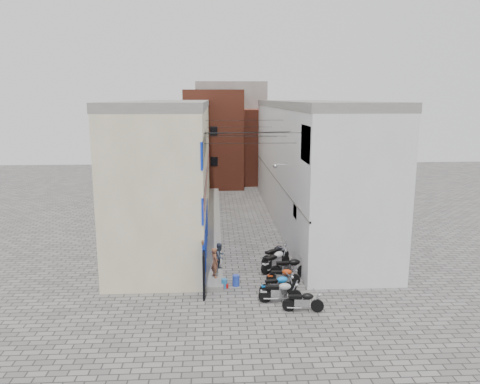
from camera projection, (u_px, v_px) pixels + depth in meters
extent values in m
plane|color=#595654|center=(256.00, 291.00, 22.68)|extent=(90.00, 90.00, 0.00)
cube|color=slate|center=(214.00, 220.00, 35.27)|extent=(0.90, 26.00, 0.25)
cube|color=#BFB490|center=(173.00, 167.00, 34.29)|extent=(5.00, 26.00, 8.50)
cube|color=#B46C65|center=(207.00, 170.00, 34.48)|extent=(0.10, 26.00, 0.80)
cube|color=#0C2AB8|center=(206.00, 237.00, 27.08)|extent=(0.12, 10.20, 2.40)
cube|color=#0C2AB8|center=(204.00, 169.00, 26.29)|extent=(0.10, 10.20, 4.00)
cube|color=slate|center=(171.00, 104.00, 33.40)|extent=(5.10, 26.00, 0.50)
cube|color=black|center=(204.00, 274.00, 21.94)|extent=(0.10, 1.20, 2.20)
cube|color=silver|center=(308.00, 166.00, 34.83)|extent=(5.00, 26.00, 8.50)
cube|color=#0C2AB8|center=(306.00, 144.00, 22.90)|extent=(0.10, 2.40, 1.80)
cube|color=white|center=(296.00, 211.00, 26.14)|extent=(0.08, 1.00, 0.70)
cylinder|color=#B2B2B7|center=(282.00, 165.00, 28.62)|extent=(0.80, 0.06, 0.06)
sphere|color=#B2B2B7|center=(275.00, 166.00, 28.62)|extent=(0.28, 0.28, 0.28)
cube|color=slate|center=(310.00, 104.00, 33.94)|extent=(5.10, 26.00, 0.50)
cube|color=slate|center=(275.00, 177.00, 34.87)|extent=(0.10, 26.00, 0.12)
cube|color=brown|center=(214.00, 139.00, 48.99)|extent=(6.00, 6.00, 10.00)
cube|color=brown|center=(259.00, 146.00, 51.41)|extent=(5.00, 6.00, 8.00)
cube|color=slate|center=(231.00, 130.00, 54.87)|extent=(8.00, 5.00, 11.00)
cube|color=black|center=(234.00, 179.00, 47.11)|extent=(2.00, 0.30, 2.40)
cylinder|color=black|center=(254.00, 133.00, 23.15)|extent=(5.20, 0.02, 0.02)
cylinder|color=black|center=(251.00, 143.00, 25.25)|extent=(5.20, 0.02, 0.02)
cylinder|color=black|center=(247.00, 132.00, 27.62)|extent=(5.20, 0.02, 0.02)
cylinder|color=black|center=(245.00, 120.00, 29.95)|extent=(5.20, 0.02, 0.02)
cylinder|color=black|center=(242.00, 137.00, 33.14)|extent=(5.20, 0.02, 0.02)
cylinder|color=black|center=(240.00, 127.00, 35.98)|extent=(5.20, 0.02, 0.02)
cylinder|color=black|center=(249.00, 133.00, 26.13)|extent=(5.65, 2.07, 0.02)
cylinder|color=black|center=(246.00, 136.00, 29.14)|extent=(5.80, 1.58, 0.02)
imported|color=brown|center=(215.00, 262.00, 23.69)|extent=(0.52, 0.65, 1.54)
imported|color=#353D50|center=(220.00, 256.00, 24.75)|extent=(0.84, 0.89, 1.45)
cylinder|color=#226DAA|center=(224.00, 283.00, 23.04)|extent=(0.37, 0.37, 0.46)
cylinder|color=#233EAF|center=(236.00, 281.00, 23.28)|extent=(0.43, 0.43, 0.55)
cube|color=#A40E0B|center=(224.00, 286.00, 23.07)|extent=(0.40, 0.34, 0.22)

